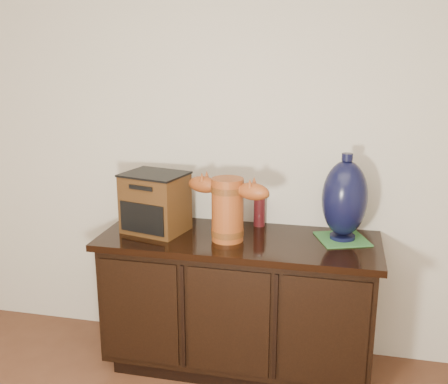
% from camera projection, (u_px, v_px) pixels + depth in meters
% --- Properties ---
extents(sideboard, '(1.46, 0.56, 0.75)m').
position_uv_depth(sideboard, '(238.00, 302.00, 2.83)').
color(sideboard, black).
rests_on(sideboard, ground).
extents(terracotta_vessel, '(0.46, 0.21, 0.33)m').
position_uv_depth(terracotta_vessel, '(228.00, 206.00, 2.66)').
color(terracotta_vessel, '#9C491C').
rests_on(terracotta_vessel, sideboard).
extents(tv_radio, '(0.37, 0.33, 0.32)m').
position_uv_depth(tv_radio, '(155.00, 202.00, 2.80)').
color(tv_radio, '#412610').
rests_on(tv_radio, sideboard).
extents(green_mat, '(0.31, 0.31, 0.01)m').
position_uv_depth(green_mat, '(342.00, 239.00, 2.71)').
color(green_mat, '#326F34').
rests_on(green_mat, sideboard).
extents(lamp_base, '(0.30, 0.30, 0.45)m').
position_uv_depth(lamp_base, '(345.00, 199.00, 2.65)').
color(lamp_base, black).
rests_on(lamp_base, green_mat).
extents(spray_can, '(0.06, 0.06, 0.18)m').
position_uv_depth(spray_can, '(259.00, 210.00, 2.90)').
color(spray_can, maroon).
rests_on(spray_can, sideboard).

